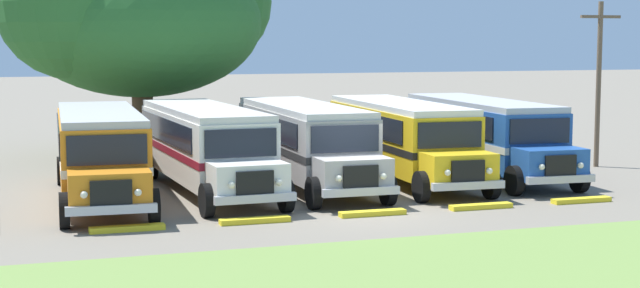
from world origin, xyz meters
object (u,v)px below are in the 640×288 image
(parked_bus_slot_0, at_px, (100,149))
(parked_bus_slot_3, at_px, (402,136))
(parked_bus_slot_4, at_px, (484,133))
(broad_shade_tree, at_px, (138,14))
(utility_pole, at_px, (599,79))
(parked_bus_slot_2, at_px, (305,140))
(parked_bus_slot_1, at_px, (206,144))

(parked_bus_slot_0, xyz_separation_m, parked_bus_slot_3, (10.87, 0.75, 0.00))
(parked_bus_slot_3, height_order, parked_bus_slot_4, same)
(broad_shade_tree, xyz_separation_m, utility_pole, (16.90, -9.43, -2.64))
(parked_bus_slot_4, bearing_deg, broad_shade_tree, -127.83)
(parked_bus_slot_3, xyz_separation_m, parked_bus_slot_4, (3.47, 0.23, 0.00))
(parked_bus_slot_3, bearing_deg, broad_shade_tree, -139.00)
(parked_bus_slot_2, bearing_deg, utility_pole, 94.47)
(parked_bus_slot_4, xyz_separation_m, utility_pole, (5.37, 0.49, 1.96))
(parked_bus_slot_2, bearing_deg, parked_bus_slot_1, -85.90)
(parked_bus_slot_1, xyz_separation_m, parked_bus_slot_2, (3.59, 0.20, 0.00))
(parked_bus_slot_3, bearing_deg, parked_bus_slot_1, -85.47)
(parked_bus_slot_4, distance_m, broad_shade_tree, 15.89)
(parked_bus_slot_1, relative_size, parked_bus_slot_3, 1.00)
(parked_bus_slot_1, relative_size, broad_shade_tree, 0.89)
(parked_bus_slot_0, bearing_deg, parked_bus_slot_4, 96.78)
(parked_bus_slot_1, relative_size, parked_bus_slot_4, 1.00)
(parked_bus_slot_3, xyz_separation_m, broad_shade_tree, (-8.06, 10.15, 4.59))
(parked_bus_slot_4, distance_m, utility_pole, 5.73)
(parked_bus_slot_1, height_order, utility_pole, utility_pole)
(parked_bus_slot_2, relative_size, utility_pole, 1.65)
(broad_shade_tree, bearing_deg, parked_bus_slot_2, -66.95)
(parked_bus_slot_2, distance_m, parked_bus_slot_4, 7.20)
(parked_bus_slot_1, distance_m, parked_bus_slot_2, 3.60)
(parked_bus_slot_4, height_order, utility_pole, utility_pole)
(parked_bus_slot_0, distance_m, broad_shade_tree, 12.15)
(parked_bus_slot_4, bearing_deg, parked_bus_slot_0, -83.24)
(parked_bus_slot_0, relative_size, parked_bus_slot_1, 1.00)
(parked_bus_slot_4, bearing_deg, utility_pole, 98.10)
(parked_bus_slot_1, xyz_separation_m, parked_bus_slot_3, (7.31, 0.25, 0.00))
(broad_shade_tree, bearing_deg, parked_bus_slot_3, -51.53)
(parked_bus_slot_3, distance_m, broad_shade_tree, 13.75)
(parked_bus_slot_3, relative_size, broad_shade_tree, 0.89)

